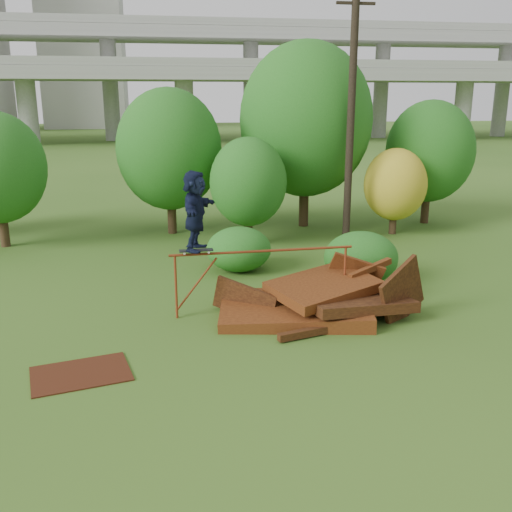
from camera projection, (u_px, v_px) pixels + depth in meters
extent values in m
plane|color=#2D5116|center=(307.00, 349.00, 12.48)|extent=(240.00, 240.00, 0.00)
cube|color=#3F1C0B|center=(294.00, 310.00, 14.24)|extent=(4.02, 2.87, 0.61)
cube|color=black|center=(356.00, 302.00, 14.13)|extent=(2.86, 2.07, 0.51)
cube|color=#3F1C0B|center=(324.00, 286.00, 14.42)|extent=(3.10, 2.67, 0.55)
cube|color=black|center=(402.00, 294.00, 14.05)|extent=(1.65, 1.13, 1.85)
cube|color=#3F1C0B|center=(351.00, 280.00, 15.38)|extent=(1.71, 0.71, 1.69)
cube|color=black|center=(245.00, 301.00, 14.39)|extent=(1.56, 1.10, 1.16)
cube|color=black|center=(319.00, 330.00, 13.16)|extent=(2.05, 0.72, 0.17)
cube|color=#3F1C0B|center=(370.00, 269.00, 15.05)|extent=(1.42, 0.81, 0.37)
cylinder|color=maroon|center=(176.00, 287.00, 14.02)|extent=(0.06, 0.06, 1.62)
cylinder|color=maroon|center=(345.00, 277.00, 14.82)|extent=(0.06, 0.06, 1.62)
cylinder|color=maroon|center=(263.00, 251.00, 14.20)|extent=(4.66, 0.20, 0.06)
cube|color=black|center=(196.00, 250.00, 13.87)|extent=(0.83, 0.25, 0.03)
cylinder|color=beige|center=(184.00, 254.00, 13.74)|extent=(0.06, 0.03, 0.06)
cylinder|color=beige|center=(184.00, 252.00, 13.91)|extent=(0.06, 0.03, 0.06)
cylinder|color=beige|center=(209.00, 252.00, 13.85)|extent=(0.06, 0.03, 0.06)
cylinder|color=beige|center=(208.00, 250.00, 14.02)|extent=(0.06, 0.03, 0.06)
imported|color=black|center=(195.00, 211.00, 13.61)|extent=(1.12, 1.88, 1.93)
cube|color=#3C1A0D|center=(81.00, 374.00, 11.32)|extent=(2.14, 1.74, 0.03)
cylinder|color=black|center=(3.00, 225.00, 20.90)|extent=(0.34, 0.34, 1.60)
cylinder|color=black|center=(172.00, 211.00, 22.96)|extent=(0.36, 0.36, 1.82)
ellipsoid|color=#1A5316|center=(169.00, 149.00, 22.30)|extent=(4.12, 4.12, 4.74)
cylinder|color=black|center=(248.00, 228.00, 21.20)|extent=(0.31, 0.31, 1.30)
ellipsoid|color=#1A5316|center=(248.00, 182.00, 20.74)|extent=(2.82, 2.82, 3.25)
cylinder|color=black|center=(304.00, 198.00, 24.23)|extent=(0.40, 0.40, 2.39)
ellipsoid|color=#1A5316|center=(306.00, 120.00, 23.36)|extent=(5.47, 5.47, 6.29)
cylinder|color=black|center=(393.00, 221.00, 22.96)|extent=(0.29, 0.29, 1.07)
ellipsoid|color=#A58C19|center=(395.00, 184.00, 22.57)|extent=(2.48, 2.48, 2.86)
cylinder|color=black|center=(426.00, 204.00, 24.90)|extent=(0.35, 0.35, 1.70)
ellipsoid|color=#1A5316|center=(430.00, 151.00, 24.30)|extent=(3.74, 3.74, 4.30)
ellipsoid|color=#1A5316|center=(239.00, 249.00, 17.94)|extent=(2.05, 1.89, 1.42)
ellipsoid|color=#1A5316|center=(361.00, 258.00, 16.74)|extent=(2.19, 2.01, 1.55)
cylinder|color=black|center=(351.00, 118.00, 20.75)|extent=(0.28, 0.28, 9.21)
cube|color=black|center=(356.00, 3.00, 19.72)|extent=(1.40, 0.10, 0.10)
cube|color=gray|center=(183.00, 74.00, 67.40)|extent=(160.00, 9.00, 1.40)
cube|color=gray|center=(180.00, 35.00, 71.77)|extent=(160.00, 9.00, 1.40)
cylinder|color=gray|center=(28.00, 110.00, 65.66)|extent=(2.20, 2.20, 8.00)
cylinder|color=gray|center=(185.00, 109.00, 68.47)|extent=(2.20, 2.20, 8.00)
cylinder|color=gray|center=(329.00, 109.00, 71.27)|extent=(2.20, 2.20, 8.00)
cube|color=#9E9E99|center=(84.00, 48.00, 103.23)|extent=(14.00, 14.00, 28.00)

